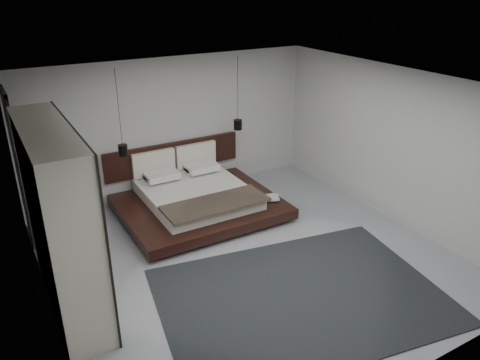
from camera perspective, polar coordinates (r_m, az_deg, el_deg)
floor at (r=7.69m, az=1.10°, el=-9.43°), size 6.00×6.00×0.00m
ceiling at (r=6.60m, az=1.29°, el=11.41°), size 6.00×6.00×0.00m
wall_back at (r=9.57m, az=-8.18°, el=6.38°), size 6.00×0.00×6.00m
wall_front at (r=5.03m, az=19.49°, el=-11.66°), size 6.00×0.00×6.00m
wall_left at (r=6.19m, az=-23.45°, el=-5.34°), size 0.00×6.00×6.00m
wall_right at (r=8.86m, az=18.09°, el=4.03°), size 0.00×6.00×6.00m
lattice_screen at (r=8.48m, az=-25.37°, el=1.29°), size 0.05×0.90×2.60m
bed at (r=9.01m, az=-5.35°, el=-2.15°), size 2.89×2.44×1.10m
book_lower at (r=9.00m, az=3.33°, el=-2.20°), size 0.25×0.31×0.03m
book_upper at (r=8.96m, az=3.33°, el=-2.16°), size 0.34×0.38×0.02m
pendant_left at (r=8.65m, az=-14.08°, el=3.61°), size 0.17×0.17×1.57m
pendant_right at (r=9.48m, az=-0.27°, el=6.80°), size 0.17×0.17×1.46m
wardrobe at (r=6.58m, az=-21.11°, el=-4.55°), size 0.61×2.58×2.53m
rug at (r=6.92m, az=7.41°, el=-13.83°), size 4.35×3.42×0.02m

